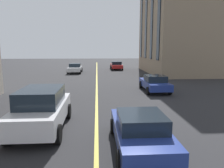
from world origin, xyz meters
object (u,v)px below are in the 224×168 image
at_px(car_blue_mid, 140,130).
at_px(car_white_parked_b, 42,109).
at_px(car_blue_oncoming, 155,83).
at_px(car_silver_far, 75,68).
at_px(car_red_parked_a, 116,65).

relative_size(car_blue_mid, car_white_parked_b, 0.94).
relative_size(car_blue_mid, car_blue_oncoming, 1.00).
height_order(car_white_parked_b, car_silver_far, car_white_parked_b).
bearing_deg(car_white_parked_b, car_blue_oncoming, -41.23).
height_order(car_blue_mid, car_white_parked_b, car_white_parked_b).
distance_m(car_blue_mid, car_white_parked_b, 4.58).
relative_size(car_white_parked_b, car_red_parked_a, 1.07).
bearing_deg(car_blue_mid, car_red_parked_a, -3.33).
height_order(car_blue_mid, car_blue_oncoming, same).
relative_size(car_blue_oncoming, car_red_parked_a, 1.00).
bearing_deg(car_silver_far, car_red_parked_a, -55.30).
relative_size(car_silver_far, car_blue_oncoming, 1.00).
height_order(car_white_parked_b, car_red_parked_a, car_white_parked_b).
bearing_deg(car_silver_far, car_white_parked_b, -178.12).
distance_m(car_blue_mid, car_red_parked_a, 29.44).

